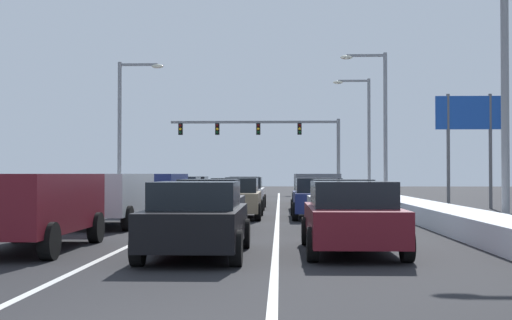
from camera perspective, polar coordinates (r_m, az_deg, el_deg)
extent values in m
plane|color=black|center=(27.35, -1.79, -4.64)|extent=(130.89, 130.89, 0.00)
cube|color=silver|center=(32.32, 1.81, -4.09)|extent=(0.14, 55.38, 0.01)
cube|color=silver|center=(32.50, -4.21, -4.07)|extent=(0.14, 55.38, 0.01)
cube|color=white|center=(32.72, 11.15, -3.50)|extent=(1.55, 55.38, 0.61)
cube|color=white|center=(33.47, -13.28, -3.27)|extent=(1.69, 55.38, 0.81)
cube|color=maroon|center=(14.91, 7.80, -5.12)|extent=(1.82, 4.50, 0.70)
cube|color=black|center=(14.73, 7.85, -2.82)|extent=(1.64, 2.20, 0.55)
cube|color=red|center=(12.66, 5.68, -5.30)|extent=(0.24, 0.08, 0.14)
cube|color=red|center=(12.82, 11.89, -5.22)|extent=(0.24, 0.08, 0.14)
cylinder|color=black|center=(16.42, 4.14, -5.81)|extent=(0.22, 0.66, 0.66)
cylinder|color=black|center=(16.58, 10.33, -5.75)|extent=(0.22, 0.66, 0.66)
cylinder|color=black|center=(13.33, 4.65, -6.90)|extent=(0.22, 0.66, 0.66)
cylinder|color=black|center=(13.53, 12.25, -6.79)|extent=(0.22, 0.66, 0.66)
cube|color=#B7BABF|center=(20.47, 6.99, -4.04)|extent=(1.82, 4.50, 0.70)
cube|color=black|center=(20.30, 7.03, -2.36)|extent=(1.64, 2.20, 0.55)
cube|color=red|center=(18.22, 5.43, -4.02)|extent=(0.24, 0.08, 0.14)
cube|color=red|center=(18.36, 9.75, -3.99)|extent=(0.24, 0.08, 0.14)
cylinder|color=black|center=(21.97, 4.32, -4.63)|extent=(0.22, 0.66, 0.66)
cylinder|color=black|center=(22.12, 8.95, -4.60)|extent=(0.22, 0.66, 0.66)
cylinder|color=black|center=(18.88, 4.71, -5.20)|extent=(0.22, 0.66, 0.66)
cylinder|color=black|center=(19.05, 10.08, -5.15)|extent=(0.22, 0.66, 0.66)
cube|color=navy|center=(26.31, 5.09, -3.40)|extent=(1.82, 4.50, 0.70)
cube|color=black|center=(26.14, 5.11, -2.09)|extent=(1.64, 2.20, 0.55)
cube|color=red|center=(24.08, 3.73, -3.32)|extent=(0.24, 0.08, 0.14)
cube|color=red|center=(24.16, 7.01, -3.31)|extent=(0.24, 0.08, 0.14)
cylinder|color=black|center=(27.83, 3.08, -3.89)|extent=(0.22, 0.66, 0.66)
cylinder|color=black|center=(27.92, 6.75, -3.88)|extent=(0.22, 0.66, 0.66)
cylinder|color=black|center=(24.74, 3.22, -4.24)|extent=(0.22, 0.66, 0.66)
cylinder|color=black|center=(24.84, 7.34, -4.22)|extent=(0.22, 0.66, 0.66)
cube|color=slate|center=(32.68, 4.92, -2.23)|extent=(1.95, 4.90, 1.25)
cube|color=black|center=(30.27, 5.15, -1.80)|extent=(1.56, 0.06, 0.55)
cube|color=red|center=(30.25, 3.68, -2.51)|extent=(0.20, 0.08, 0.28)
cube|color=red|center=(30.34, 6.62, -2.50)|extent=(0.20, 0.08, 0.28)
cylinder|color=black|center=(34.36, 3.18, -3.30)|extent=(0.25, 0.74, 0.74)
cylinder|color=black|center=(34.46, 6.36, -3.29)|extent=(0.25, 0.74, 0.74)
cylinder|color=black|center=(30.97, 3.31, -3.54)|extent=(0.25, 0.74, 0.74)
cylinder|color=black|center=(31.07, 6.84, -3.53)|extent=(0.25, 0.74, 0.74)
cube|color=maroon|center=(39.10, 4.61, -2.66)|extent=(1.82, 4.50, 0.70)
cube|color=black|center=(38.94, 4.61, -1.77)|extent=(1.64, 2.20, 0.55)
cube|color=red|center=(36.87, 3.69, -2.56)|extent=(0.24, 0.08, 0.14)
cube|color=red|center=(36.94, 5.83, -2.56)|extent=(0.24, 0.08, 0.14)
cylinder|color=black|center=(40.63, 3.25, -3.03)|extent=(0.22, 0.66, 0.66)
cylinder|color=black|center=(40.71, 5.76, -3.02)|extent=(0.22, 0.66, 0.66)
cylinder|color=black|center=(37.53, 3.36, -3.18)|extent=(0.22, 0.66, 0.66)
cylinder|color=black|center=(37.62, 6.07, -3.17)|extent=(0.22, 0.66, 0.66)
cube|color=black|center=(14.22, -4.84, -5.32)|extent=(1.82, 4.50, 0.70)
cube|color=black|center=(14.04, -4.91, -2.91)|extent=(1.64, 2.20, 0.55)
cube|color=red|center=(12.15, -9.34, -5.46)|extent=(0.24, 0.08, 0.14)
cube|color=red|center=(11.96, -2.80, -5.54)|extent=(0.24, 0.08, 0.14)
cylinder|color=black|center=(15.90, -7.38, -5.96)|extent=(0.22, 0.66, 0.66)
cylinder|color=black|center=(15.71, -0.93, -6.03)|extent=(0.22, 0.66, 0.66)
cylinder|color=black|center=(12.86, -9.65, -7.10)|extent=(0.22, 0.66, 0.66)
cylinder|color=black|center=(12.63, -1.65, -7.22)|extent=(0.22, 0.66, 0.66)
cube|color=#38383D|center=(20.52, -3.74, -4.04)|extent=(1.82, 4.50, 0.70)
cube|color=black|center=(20.35, -3.78, -2.36)|extent=(1.64, 2.20, 0.55)
cube|color=red|center=(18.42, -6.58, -3.99)|extent=(0.24, 0.08, 0.14)
cube|color=red|center=(18.27, -2.27, -4.02)|extent=(0.24, 0.08, 0.14)
cylinder|color=black|center=(22.18, -5.64, -4.59)|extent=(0.22, 0.66, 0.66)
cylinder|color=black|center=(22.02, -1.03, -4.63)|extent=(0.22, 0.66, 0.66)
cylinder|color=black|center=(19.12, -6.88, -5.15)|extent=(0.22, 0.66, 0.66)
cylinder|color=black|center=(18.93, -1.52, -5.19)|extent=(0.22, 0.66, 0.66)
cube|color=#937F60|center=(26.26, -1.68, -3.41)|extent=(1.82, 4.50, 0.70)
cube|color=black|center=(26.09, -1.70, -2.09)|extent=(1.64, 2.20, 0.55)
cube|color=red|center=(24.12, -3.66, -3.32)|extent=(0.24, 0.08, 0.14)
cube|color=red|center=(24.02, -0.37, -3.33)|extent=(0.24, 0.08, 0.14)
cylinder|color=black|center=(27.88, -3.31, -3.89)|extent=(0.22, 0.66, 0.66)
cylinder|color=black|center=(27.78, 0.36, -3.90)|extent=(0.22, 0.66, 0.66)
cylinder|color=black|center=(24.80, -3.97, -4.23)|extent=(0.22, 0.66, 0.66)
cylinder|color=black|center=(24.68, 0.16, -4.25)|extent=(0.22, 0.66, 0.66)
cube|color=silver|center=(33.19, -0.96, -2.93)|extent=(1.82, 4.50, 0.70)
cube|color=black|center=(33.03, -0.97, -1.89)|extent=(1.64, 2.20, 0.55)
cube|color=red|center=(31.04, -2.44, -2.83)|extent=(0.24, 0.08, 0.14)
cube|color=red|center=(30.96, 0.11, -2.84)|extent=(0.24, 0.08, 0.14)
cylinder|color=black|center=(34.80, -2.29, -3.34)|extent=(0.22, 0.66, 0.66)
cylinder|color=black|center=(34.72, 0.64, -3.35)|extent=(0.22, 0.66, 0.66)
cylinder|color=black|center=(31.72, -2.71, -3.56)|extent=(0.22, 0.66, 0.66)
cylinder|color=black|center=(31.62, 0.51, -3.57)|extent=(0.22, 0.66, 0.66)
cube|color=#1E5633|center=(40.10, -0.88, -2.62)|extent=(1.82, 4.50, 0.70)
cube|color=black|center=(39.94, -0.89, -1.76)|extent=(1.64, 2.20, 0.55)
cube|color=red|center=(37.95, -2.09, -2.53)|extent=(0.24, 0.08, 0.14)
cube|color=red|center=(37.87, 0.00, -2.53)|extent=(0.24, 0.08, 0.14)
cylinder|color=black|center=(41.71, -1.99, -2.98)|extent=(0.22, 0.66, 0.66)
cylinder|color=black|center=(41.62, 0.46, -2.98)|extent=(0.22, 0.66, 0.66)
cylinder|color=black|center=(38.62, -2.31, -3.12)|extent=(0.22, 0.66, 0.66)
cylinder|color=black|center=(38.53, 0.33, -3.13)|extent=(0.22, 0.66, 0.66)
cube|color=maroon|center=(15.97, -17.86, -3.32)|extent=(1.95, 4.90, 1.25)
cube|color=red|center=(13.46, -18.20, -4.17)|extent=(0.20, 0.08, 0.28)
cylinder|color=black|center=(17.93, -18.90, -5.23)|extent=(0.25, 0.74, 0.74)
cylinder|color=black|center=(17.34, -12.97, -5.41)|extent=(0.25, 0.74, 0.74)
cylinder|color=black|center=(14.10, -16.56, -6.38)|extent=(0.25, 0.74, 0.74)
cube|color=#B7BABF|center=(22.53, -11.91, -2.70)|extent=(1.95, 4.90, 1.25)
cube|color=black|center=(20.19, -13.55, -2.10)|extent=(1.56, 0.06, 0.55)
cube|color=red|center=(20.44, -15.65, -3.13)|extent=(0.20, 0.08, 0.28)
cube|color=red|center=(20.02, -11.39, -3.19)|extent=(0.20, 0.08, 0.28)
cylinder|color=black|center=(24.44, -13.13, -4.16)|extent=(0.25, 0.74, 0.74)
cylinder|color=black|center=(24.02, -8.72, -4.23)|extent=(0.25, 0.74, 0.74)
cylinder|color=black|center=(21.18, -15.54, -4.61)|extent=(0.25, 0.74, 0.74)
cylinder|color=black|center=(20.69, -10.47, -4.72)|extent=(0.25, 0.74, 0.74)
cube|color=navy|center=(29.47, -8.09, -2.34)|extent=(1.95, 4.90, 1.25)
cube|color=black|center=(27.10, -8.98, -1.86)|extent=(1.56, 0.06, 0.55)
cube|color=red|center=(27.27, -10.59, -2.64)|extent=(0.20, 0.08, 0.28)
cube|color=red|center=(26.98, -7.35, -2.67)|extent=(0.20, 0.08, 0.28)
cylinder|color=black|center=(31.34, -9.27, -3.50)|extent=(0.25, 0.74, 0.74)
cylinder|color=black|center=(31.02, -5.81, -3.53)|extent=(0.25, 0.74, 0.74)
cylinder|color=black|center=(28.02, -10.63, -3.78)|extent=(0.25, 0.74, 0.74)
cylinder|color=black|center=(27.66, -6.76, -3.82)|extent=(0.25, 0.74, 0.74)
cube|color=slate|center=(36.18, -6.01, -2.78)|extent=(1.82, 4.50, 0.70)
cube|color=black|center=(36.02, -6.04, -1.82)|extent=(1.64, 2.20, 0.55)
cube|color=red|center=(34.11, -7.67, -2.67)|extent=(0.24, 0.08, 0.14)
cube|color=red|center=(33.91, -5.36, -2.69)|extent=(0.24, 0.08, 0.14)
cylinder|color=black|center=(37.86, -7.02, -3.16)|extent=(0.22, 0.66, 0.66)
cylinder|color=black|center=(37.62, -4.33, -3.17)|extent=(0.22, 0.66, 0.66)
cylinder|color=black|center=(34.80, -7.82, -3.33)|extent=(0.22, 0.66, 0.66)
cylinder|color=black|center=(34.54, -4.90, -3.36)|extent=(0.22, 0.66, 0.66)
cube|color=maroon|center=(42.04, -5.16, -2.55)|extent=(1.82, 4.50, 0.70)
cube|color=black|center=(41.88, -5.19, -1.73)|extent=(1.64, 2.20, 0.55)
cube|color=red|center=(39.95, -6.54, -2.45)|extent=(0.24, 0.08, 0.14)
cube|color=red|center=(39.77, -4.57, -2.46)|extent=(0.24, 0.08, 0.14)
cylinder|color=black|center=(43.70, -6.07, -2.89)|extent=(0.22, 0.66, 0.66)
cylinder|color=black|center=(43.49, -3.75, -2.90)|extent=(0.22, 0.66, 0.66)
cylinder|color=black|center=(40.64, -6.69, -3.02)|extent=(0.22, 0.66, 0.66)
cylinder|color=black|center=(40.41, -4.19, -3.03)|extent=(0.22, 0.66, 0.66)
cylinder|color=slate|center=(57.66, 6.76, 0.29)|extent=(0.28, 0.28, 6.20)
cube|color=slate|center=(57.64, -0.14, 3.12)|extent=(13.86, 0.20, 0.20)
cube|color=black|center=(57.59, 3.58, 2.55)|extent=(0.34, 0.34, 0.95)
sphere|color=#4C0A0A|center=(57.42, 3.58, 2.85)|extent=(0.22, 0.22, 0.22)
sphere|color=#F2AD14|center=(57.40, 3.58, 2.57)|extent=(0.22, 0.22, 0.22)
sphere|color=#0C3819|center=(57.38, 3.58, 2.28)|extent=(0.22, 0.22, 0.22)
cube|color=black|center=(57.59, 0.19, 2.55)|extent=(0.34, 0.34, 0.95)
sphere|color=#4C0A0A|center=(57.42, 0.19, 2.85)|extent=(0.22, 0.22, 0.22)
sphere|color=#F2AD14|center=(57.41, 0.19, 2.56)|extent=(0.22, 0.22, 0.22)
sphere|color=#0C3819|center=(57.39, 0.19, 2.28)|extent=(0.22, 0.22, 0.22)
cube|color=black|center=(57.80, -3.18, 2.54)|extent=(0.34, 0.34, 0.95)
sphere|color=#4C0A0A|center=(57.63, -3.20, 2.83)|extent=(0.22, 0.22, 0.22)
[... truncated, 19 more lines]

